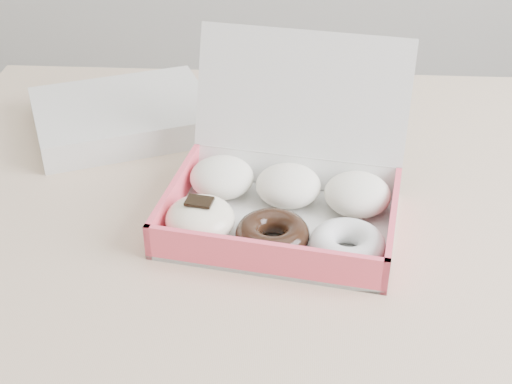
{
  "coord_description": "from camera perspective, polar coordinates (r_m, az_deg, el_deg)",
  "views": [
    {
      "loc": [
        -0.07,
        -0.8,
        1.27
      ],
      "look_at": [
        -0.11,
        -0.09,
        0.81
      ],
      "focal_mm": 50.0,
      "sensor_mm": 36.0,
      "label": 1
    }
  ],
  "objects": [
    {
      "name": "table",
      "position": [
        1.0,
        6.65,
        -3.96
      ],
      "size": [
        1.2,
        0.8,
        0.75
      ],
      "color": "tan",
      "rests_on": "ground"
    },
    {
      "name": "donut_box",
      "position": [
        0.89,
        2.03,
        -0.35
      ],
      "size": [
        0.32,
        0.3,
        0.2
      ],
      "rotation": [
        0.0,
        0.0,
        -0.17
      ],
      "color": "silver",
      "rests_on": "table"
    },
    {
      "name": "newspapers",
      "position": [
        1.12,
        -10.55,
        6.07
      ],
      "size": [
        0.32,
        0.3,
        0.04
      ],
      "primitive_type": "cube",
      "rotation": [
        0.0,
        0.0,
        0.4
      ],
      "color": "silver",
      "rests_on": "table"
    }
  ]
}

